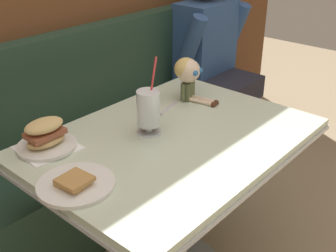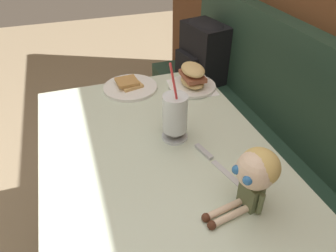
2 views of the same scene
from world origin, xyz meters
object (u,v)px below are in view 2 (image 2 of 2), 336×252
at_px(sandwich_plate, 192,79).
at_px(seated_doll, 255,173).
at_px(backpack, 203,50).
at_px(butter_knife, 210,157).
at_px(toast_plate, 130,87).
at_px(milkshake_glass, 175,115).

distance_m(sandwich_plate, seated_doll, 0.71).
bearing_deg(seated_doll, backpack, 161.67).
bearing_deg(sandwich_plate, butter_knife, -14.97).
distance_m(toast_plate, butter_knife, 0.58).
distance_m(milkshake_glass, butter_knife, 0.19).
bearing_deg(seated_doll, milkshake_glass, -164.91).
bearing_deg(butter_knife, sandwich_plate, 165.03).
xyz_separation_m(seated_doll, backpack, (-1.27, 0.42, -0.21)).
xyz_separation_m(toast_plate, backpack, (-0.48, 0.59, -0.09)).
height_order(milkshake_glass, butter_knife, milkshake_glass).
height_order(toast_plate, backpack, backpack).
xyz_separation_m(milkshake_glass, butter_knife, (0.15, 0.08, -0.10)).
bearing_deg(seated_doll, sandwich_plate, 171.37).
height_order(sandwich_plate, seated_doll, seated_doll).
height_order(toast_plate, seated_doll, seated_doll).
distance_m(butter_knife, seated_doll, 0.25).
bearing_deg(butter_knife, seated_doll, 5.75).
distance_m(toast_plate, sandwich_plate, 0.29).
distance_m(milkshake_glass, seated_doll, 0.38).
bearing_deg(sandwich_plate, milkshake_glass, -31.60).
relative_size(sandwich_plate, seated_doll, 0.97).
relative_size(butter_knife, backpack, 0.57).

